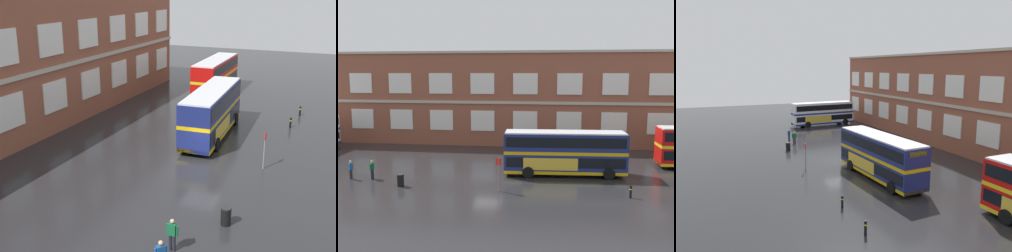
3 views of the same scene
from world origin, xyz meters
TOP-DOWN VIEW (x-y plane):
  - ground_plane at (0.00, 2.00)m, footprint 120.00×120.00m
  - double_decker_middle at (6.87, 1.52)m, footprint 11.14×3.37m
  - double_decker_far at (21.69, 5.95)m, footprint 11.07×3.12m
  - waiting_passenger at (-10.07, -2.11)m, footprint 0.26×0.63m
  - bus_stand_flag at (1.61, -4.04)m, footprint 0.44×0.10m
  - station_litter_bin at (-6.72, -3.79)m, footprint 0.60×0.60m
  - safety_bollard_west at (11.75, -4.31)m, footprint 0.19×0.19m
  - safety_bollard_east at (16.05, -4.57)m, footprint 0.19×0.19m

SIDE VIEW (x-z plane):
  - ground_plane at x=0.00m, z-range 0.00..0.00m
  - safety_bollard_west at x=11.75m, z-range 0.02..0.97m
  - safety_bollard_east at x=16.05m, z-range 0.02..0.97m
  - station_litter_bin at x=-6.72m, z-range 0.01..1.04m
  - waiting_passenger at x=-10.07m, z-range 0.08..1.78m
  - bus_stand_flag at x=1.61m, z-range 0.29..2.99m
  - double_decker_middle at x=6.87m, z-range 0.11..4.18m
  - double_decker_far at x=21.69m, z-range 0.11..4.18m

